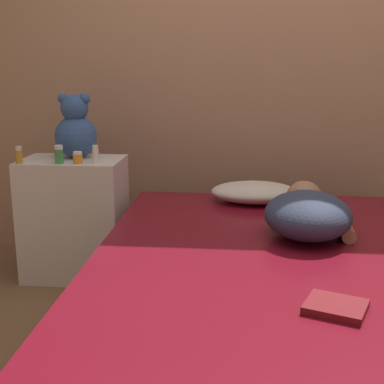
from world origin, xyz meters
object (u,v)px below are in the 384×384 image
at_px(bottle_orange, 78,158).
at_px(bottle_white, 96,154).
at_px(pillow, 255,192).
at_px(bottle_green, 59,155).
at_px(teddy_bear, 75,130).
at_px(book, 336,307).
at_px(person_lying, 308,213).
at_px(bottle_amber, 19,155).

xyz_separation_m(bottle_orange, bottle_white, (0.09, 0.02, 0.01)).
distance_m(pillow, bottle_green, 1.05).
bearing_deg(bottle_green, teddy_bear, 78.75).
distance_m(pillow, book, 1.30).
height_order(person_lying, teddy_bear, teddy_bear).
xyz_separation_m(pillow, bottle_orange, (-0.93, -0.12, 0.19)).
xyz_separation_m(person_lying, bottle_orange, (-1.14, 0.41, 0.15)).
relative_size(teddy_bear, bottle_orange, 5.62).
distance_m(teddy_bear, bottle_orange, 0.23).
relative_size(pillow, book, 2.13).
relative_size(teddy_bear, bottle_amber, 3.91).
xyz_separation_m(teddy_bear, bottle_orange, (0.06, -0.18, -0.12)).
bearing_deg(bottle_amber, teddy_bear, 40.35).
relative_size(teddy_bear, book, 1.60).
bearing_deg(bottle_orange, bottle_green, -176.59).
relative_size(pillow, bottle_green, 4.88).
bearing_deg(bottle_orange, teddy_bear, 108.77).
height_order(bottle_orange, bottle_green, bottle_green).
bearing_deg(bottle_green, bottle_white, 9.08).
distance_m(bottle_orange, bottle_green, 0.10).
distance_m(bottle_green, bottle_amber, 0.21).
height_order(teddy_bear, bottle_amber, teddy_bear).
relative_size(teddy_bear, bottle_green, 3.69).
bearing_deg(book, bottle_green, 137.09).
height_order(bottle_amber, book, bottle_amber).
xyz_separation_m(pillow, book, (0.22, -1.28, -0.04)).
distance_m(person_lying, bottle_orange, 1.22).
height_order(bottle_orange, bottle_amber, bottle_amber).
bearing_deg(bottle_orange, book, -45.39).
height_order(person_lying, bottle_amber, bottle_amber).
bearing_deg(book, bottle_amber, 142.00).
distance_m(person_lying, bottle_green, 1.32).
relative_size(bottle_white, book, 0.42).
height_order(person_lying, bottle_green, bottle_green).
xyz_separation_m(bottle_orange, bottle_green, (-0.10, -0.01, 0.02)).
bearing_deg(pillow, book, -80.41).
xyz_separation_m(teddy_bear, bottle_white, (0.15, -0.15, -0.11)).
relative_size(bottle_orange, bottle_white, 0.67).
relative_size(bottle_green, bottle_amber, 1.06).
bearing_deg(teddy_bear, bottle_white, -45.88).
height_order(bottle_orange, bottle_white, bottle_white).
height_order(pillow, bottle_green, bottle_green).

